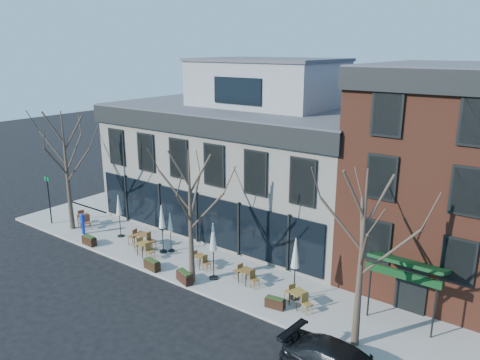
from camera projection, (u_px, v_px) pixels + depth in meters
The scene contains 25 objects.
ground at pixel (199, 245), 29.22m from camera, with size 120.00×120.00×0.00m, color black.
sidewalk_front at pixel (217, 271), 25.67m from camera, with size 33.50×4.70×0.15m, color gray.
sidewalk_side at pixel (147, 190), 40.28m from camera, with size 4.50×12.00×0.15m, color gray.
corner_building at pixel (247, 157), 31.79m from camera, with size 18.39×10.39×11.10m.
red_brick_building at pixel (450, 174), 24.06m from camera, with size 8.20×11.78×11.18m.
tree_corner at pixel (67, 170), 30.44m from camera, with size 3.93×3.98×7.92m.
tree_mid at pixel (190, 216), 23.44m from camera, with size 3.50×3.55×7.04m.
tree_right at pixel (361, 258), 18.21m from camera, with size 3.72×3.77×7.48m.
sign_pole at pixel (49, 197), 31.97m from camera, with size 0.50×0.10×3.40m.
call_box at pixel (83, 223), 30.44m from camera, with size 0.29×0.29×1.44m.
cafe_set_0 at pixel (84, 219), 31.81m from camera, with size 1.94×1.05×1.00m.
cafe_set_1 at pixel (142, 239), 28.54m from camera, with size 2.00×0.91×1.03m.
cafe_set_2 at pixel (144, 248), 27.32m from camera, with size 1.90×0.88×0.97m.
cafe_set_3 at pixel (200, 260), 25.93m from camera, with size 1.61×0.72×0.83m.
cafe_set_4 at pixel (246, 275), 24.13m from camera, with size 1.77×0.81×0.91m.
cafe_set_5 at pixel (298, 297), 21.95m from camera, with size 1.81×1.07×0.93m.
umbrella_0 at pixel (119, 207), 29.69m from camera, with size 0.45×0.45×2.81m.
umbrella_1 at pixel (162, 219), 27.34m from camera, with size 0.48×0.48×2.98m.
umbrella_2 at pixel (170, 224), 27.59m from camera, with size 0.39×0.39×2.44m.
umbrella_3 at pixel (213, 240), 24.13m from camera, with size 0.50×0.50×3.12m.
umbrella_4 at pixel (295, 256), 22.16m from camera, with size 0.51×0.51×3.16m.
planter_0 at pixel (89, 240), 28.89m from camera, with size 1.03×0.44×0.57m.
planter_1 at pixel (152, 265), 25.68m from camera, with size 1.06×0.52×0.57m.
planter_2 at pixel (185, 277), 24.28m from camera, with size 1.15×0.73×0.60m.
planter_3 at pixel (275, 303), 21.90m from camera, with size 0.98×0.51×0.52m.
Camera 1 is at (18.15, -20.12, 11.95)m, focal length 35.00 mm.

